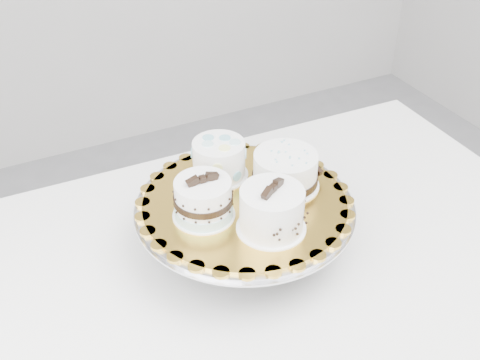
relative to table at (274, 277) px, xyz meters
name	(u,v)px	position (x,y,z in m)	size (l,w,h in m)	color
table	(274,277)	(0.00, 0.00, 0.00)	(1.21, 0.82, 0.75)	white
cake_stand	(245,218)	(-0.05, 0.03, 0.16)	(0.41, 0.41, 0.11)	gray
cake_board	(245,202)	(-0.05, 0.03, 0.19)	(0.38, 0.38, 0.01)	gold
cake_swirl	(272,211)	(-0.05, -0.06, 0.23)	(0.15, 0.15, 0.10)	white
cake_banded	(203,200)	(-0.14, 0.02, 0.23)	(0.11, 0.11, 0.09)	white
cake_dots	(219,159)	(-0.06, 0.12, 0.23)	(0.12, 0.12, 0.08)	white
cake_ribbon	(286,171)	(0.04, 0.04, 0.23)	(0.15, 0.15, 0.07)	white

